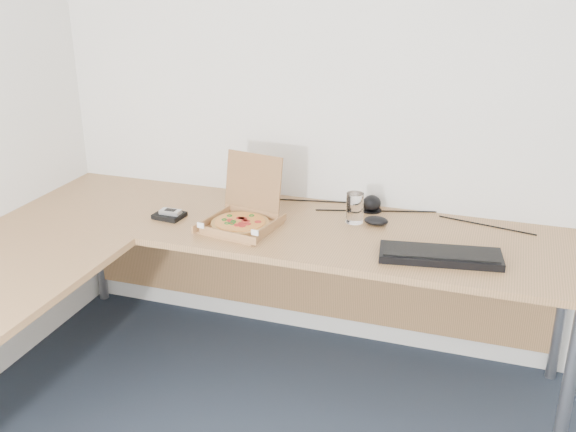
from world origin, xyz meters
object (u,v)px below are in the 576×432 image
(desk, at_px, (175,260))
(wallet, at_px, (169,215))
(drinking_glass, at_px, (355,208))
(pizza_box, at_px, (242,220))
(keyboard, at_px, (440,256))

(desk, height_order, wallet, wallet)
(drinking_glass, bearing_deg, wallet, -165.09)
(pizza_box, relative_size, wallet, 2.60)
(desk, bearing_deg, wallet, 120.82)
(desk, bearing_deg, pizza_box, 65.69)
(desk, distance_m, wallet, 0.39)
(desk, bearing_deg, keyboard, 15.44)
(drinking_glass, distance_m, wallet, 0.83)
(pizza_box, xyz_separation_m, drinking_glass, (0.45, 0.21, 0.03))
(pizza_box, xyz_separation_m, keyboard, (0.86, -0.06, -0.02))
(keyboard, bearing_deg, pizza_box, 167.25)
(pizza_box, relative_size, keyboard, 0.70)
(desk, height_order, keyboard, keyboard)
(desk, relative_size, wallet, 19.85)
(desk, xyz_separation_m, keyboard, (1.01, 0.28, 0.04))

